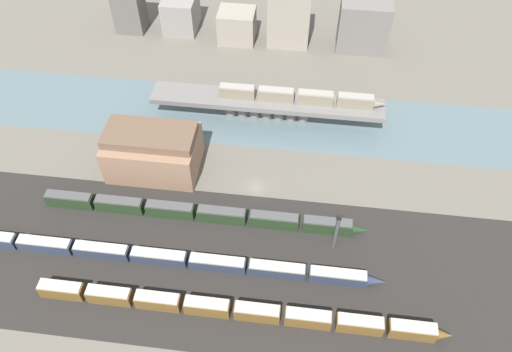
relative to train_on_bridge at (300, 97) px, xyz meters
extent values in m
plane|color=#666056|center=(-9.24, -26.90, -9.06)|extent=(400.00, 400.00, 0.00)
cube|color=#282623|center=(-9.24, -50.90, -9.05)|extent=(280.00, 42.00, 0.01)
cube|color=slate|center=(-9.24, 0.00, -9.05)|extent=(320.00, 25.12, 0.01)
cube|color=slate|center=(-9.24, 0.00, -2.69)|extent=(66.92, 8.65, 1.55)
cylinder|color=gray|center=(-20.01, 0.00, -6.26)|extent=(2.98, 2.98, 5.59)
cylinder|color=gray|center=(-16.42, 0.00, -6.26)|extent=(2.98, 2.98, 5.59)
cylinder|color=gray|center=(-12.83, 0.00, -6.26)|extent=(2.98, 2.98, 5.59)
cylinder|color=gray|center=(-9.24, 0.00, -6.26)|extent=(2.98, 2.98, 5.59)
cylinder|color=gray|center=(-5.65, 0.00, -6.26)|extent=(2.98, 2.98, 5.59)
cylinder|color=gray|center=(-2.06, 0.00, -6.26)|extent=(2.98, 2.98, 5.59)
cylinder|color=gray|center=(1.53, 0.00, -6.26)|extent=(2.98, 2.98, 5.59)
cube|color=gray|center=(-17.79, 0.00, -0.16)|extent=(10.17, 2.70, 3.51)
cube|color=#9E998E|center=(-17.79, 0.00, 1.79)|extent=(9.77, 2.48, 0.40)
cube|color=gray|center=(-6.67, 0.00, -0.16)|extent=(10.17, 2.70, 3.51)
cube|color=#9E998E|center=(-6.67, 0.00, 1.79)|extent=(9.77, 2.48, 0.40)
cube|color=gray|center=(4.45, 0.00, -0.16)|extent=(10.17, 2.70, 3.51)
cube|color=#9E998E|center=(4.45, 0.00, 1.79)|extent=(9.77, 2.48, 0.40)
cube|color=gray|center=(15.57, 0.00, -0.16)|extent=(10.17, 2.70, 3.51)
cube|color=#9E998E|center=(15.57, 0.00, 1.79)|extent=(9.77, 2.48, 0.40)
cone|color=gray|center=(22.43, 0.00, -0.34)|extent=(3.56, 2.43, 2.43)
cube|color=brown|center=(-47.54, -62.54, -7.22)|extent=(9.80, 2.81, 3.68)
cube|color=#B7B2A3|center=(-47.54, -62.54, -5.17)|extent=(9.41, 2.59, 0.40)
cube|color=brown|center=(-36.76, -62.54, -7.22)|extent=(9.80, 2.81, 3.68)
cube|color=#B7B2A3|center=(-36.76, -62.54, -5.17)|extent=(9.41, 2.59, 0.40)
cube|color=brown|center=(-25.98, -62.54, -7.22)|extent=(9.80, 2.81, 3.68)
cube|color=#B7B2A3|center=(-25.98, -62.54, -5.17)|extent=(9.41, 2.59, 0.40)
cube|color=brown|center=(-15.20, -62.54, -7.22)|extent=(9.80, 2.81, 3.68)
cube|color=#B7B2A3|center=(-15.20, -62.54, -5.17)|extent=(9.41, 2.59, 0.40)
cube|color=brown|center=(-4.43, -62.54, -7.22)|extent=(9.80, 2.81, 3.68)
cube|color=#B7B2A3|center=(-4.43, -62.54, -5.17)|extent=(9.41, 2.59, 0.40)
cube|color=brown|center=(6.35, -62.54, -7.22)|extent=(9.80, 2.81, 3.68)
cube|color=#B7B2A3|center=(6.35, -62.54, -5.17)|extent=(9.41, 2.59, 0.40)
cube|color=brown|center=(17.13, -62.54, -7.22)|extent=(9.80, 2.81, 3.68)
cube|color=#B7B2A3|center=(17.13, -62.54, -5.17)|extent=(9.41, 2.59, 0.40)
cube|color=brown|center=(27.91, -62.54, -7.22)|extent=(9.80, 2.81, 3.68)
cube|color=#B7B2A3|center=(27.91, -62.54, -5.17)|extent=(9.41, 2.59, 0.40)
cone|color=brown|center=(34.52, -62.54, -7.40)|extent=(3.43, 2.53, 2.53)
cube|color=#2D384C|center=(-55.90, -51.63, -7.53)|extent=(12.97, 2.74, 3.05)
cube|color=#B7B2A3|center=(-55.90, -51.63, -5.80)|extent=(12.45, 2.52, 0.40)
cube|color=#2D384C|center=(-42.23, -51.63, -7.53)|extent=(12.97, 2.74, 3.05)
cube|color=#B7B2A3|center=(-42.23, -51.63, -5.80)|extent=(12.45, 2.52, 0.40)
cube|color=#2D384C|center=(-28.55, -51.63, -7.53)|extent=(12.97, 2.74, 3.05)
cube|color=#B7B2A3|center=(-28.55, -51.63, -5.80)|extent=(12.45, 2.52, 0.40)
cube|color=#2D384C|center=(-14.87, -51.63, -7.53)|extent=(12.97, 2.74, 3.05)
cube|color=#B7B2A3|center=(-14.87, -51.63, -5.80)|extent=(12.45, 2.52, 0.40)
cube|color=#2D384C|center=(-1.20, -51.63, -7.53)|extent=(12.97, 2.74, 3.05)
cube|color=#B7B2A3|center=(-1.20, -51.63, -5.80)|extent=(12.45, 2.52, 0.40)
cube|color=#2D384C|center=(12.48, -51.63, -7.53)|extent=(12.97, 2.74, 3.05)
cube|color=#B7B2A3|center=(12.48, -51.63, -5.80)|extent=(12.45, 2.52, 0.40)
cone|color=#2D384C|center=(21.23, -51.63, -7.68)|extent=(4.54, 2.47, 2.47)
cube|color=#23381E|center=(-54.89, -38.31, -7.24)|extent=(11.98, 2.71, 3.64)
cube|color=#4C4C4C|center=(-54.89, -38.31, -5.22)|extent=(11.50, 2.49, 0.40)
cube|color=#23381E|center=(-41.97, -38.31, -7.24)|extent=(11.98, 2.71, 3.64)
cube|color=#4C4C4C|center=(-41.97, -38.31, -5.22)|extent=(11.50, 2.49, 0.40)
cube|color=#23381E|center=(-29.05, -38.31, -7.24)|extent=(11.98, 2.71, 3.64)
cube|color=#4C4C4C|center=(-29.05, -38.31, -5.22)|extent=(11.50, 2.49, 0.40)
cube|color=#23381E|center=(-16.14, -38.31, -7.24)|extent=(11.98, 2.71, 3.64)
cube|color=#4C4C4C|center=(-16.14, -38.31, -5.22)|extent=(11.50, 2.49, 0.40)
cube|color=#23381E|center=(-3.22, -38.31, -7.24)|extent=(11.98, 2.71, 3.64)
cube|color=#4C4C4C|center=(-3.22, -38.31, -5.22)|extent=(11.50, 2.49, 0.40)
cube|color=#23381E|center=(9.70, -38.31, -7.24)|extent=(11.98, 2.71, 3.64)
cube|color=#4C4C4C|center=(9.70, -38.31, -5.22)|extent=(11.50, 2.49, 0.40)
cone|color=#23381E|center=(17.79, -38.31, -7.42)|extent=(4.19, 2.44, 2.44)
cube|color=#937056|center=(-36.80, -22.89, -3.72)|extent=(23.60, 15.49, 10.67)
cube|color=brown|center=(-36.80, -22.89, 2.79)|extent=(23.12, 10.84, 2.34)
cylinder|color=#4C4C51|center=(11.44, -42.62, -3.57)|extent=(0.88, 0.88, 10.97)
cube|color=black|center=(11.44, -42.62, 2.52)|extent=(1.00, 0.70, 1.20)
cube|color=#605B56|center=(-61.60, 40.53, 0.68)|extent=(9.68, 8.70, 19.48)
cube|color=gray|center=(-44.18, 43.10, -3.08)|extent=(11.17, 13.39, 11.95)
cube|color=gray|center=(-23.73, 38.66, -3.67)|extent=(12.29, 10.09, 10.77)
cube|color=gray|center=(-6.08, 39.18, 0.89)|extent=(13.82, 9.66, 19.90)
cube|color=slate|center=(18.61, 38.84, -0.55)|extent=(16.43, 9.89, 17.00)
camera|label=1|loc=(1.04, -108.88, 92.08)|focal=35.00mm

